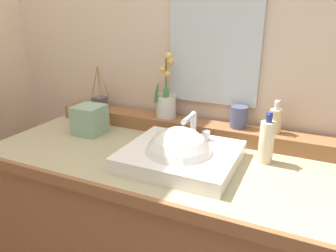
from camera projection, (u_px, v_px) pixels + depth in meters
wall_back at (199, 13)px, 1.47m from camera, size 2.88×0.20×2.75m
vanity_cabinet at (160, 237)px, 1.43m from camera, size 1.40×0.65×0.84m
back_ledge at (183, 126)px, 1.49m from camera, size 1.32×0.12×0.07m
sink_basin at (179, 159)px, 1.19m from camera, size 0.42×0.37×0.28m
soap_bar at (165, 133)px, 1.31m from camera, size 0.07×0.04×0.02m
potted_plant at (166, 100)px, 1.49m from camera, size 0.10×0.10×0.31m
soap_dispenser at (275, 120)px, 1.30m from camera, size 0.05×0.05×0.14m
tumbler_cup at (239, 117)px, 1.36m from camera, size 0.07×0.07×0.09m
reed_diffuser at (100, 102)px, 1.64m from camera, size 0.09×0.10×0.22m
lotion_bottle at (267, 141)px, 1.18m from camera, size 0.06×0.06×0.20m
tissue_box at (90, 120)px, 1.47m from camera, size 0.13×0.13×0.13m
mirror at (215, 33)px, 1.36m from camera, size 0.41×0.02×0.62m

